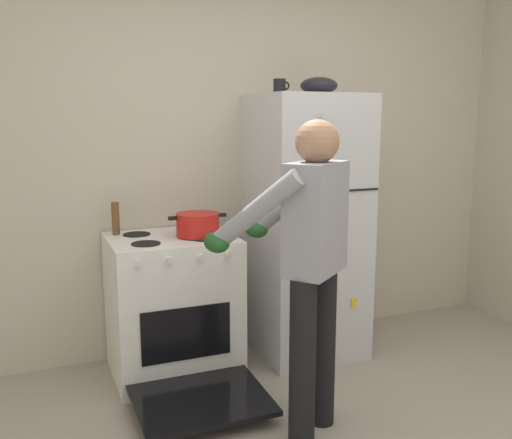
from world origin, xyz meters
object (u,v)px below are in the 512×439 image
object	(u,v)px
pepper_mill	(116,218)
refrigerator	(306,226)
person_cook	(307,252)
red_pot	(198,224)
stove_range	(173,307)
mixing_bowl	(319,86)
coffee_mug	(280,86)

from	to	relation	value
pepper_mill	refrigerator	bearing A→B (deg)	-9.23
person_cook	red_pot	distance (m)	0.95
stove_range	person_cook	bearing A→B (deg)	-64.53
person_cook	mixing_bowl	bearing A→B (deg)	59.51
person_cook	red_pot	xyz separation A→B (m)	(-0.29, 0.91, -0.00)
mixing_bowl	person_cook	bearing A→B (deg)	-120.49
pepper_mill	stove_range	bearing A→B (deg)	-35.97
refrigerator	coffee_mug	size ratio (longest dim) A/B	15.68
stove_range	person_cook	distance (m)	1.17
refrigerator	pepper_mill	bearing A→B (deg)	170.77
refrigerator	stove_range	distance (m)	1.03
mixing_bowl	pepper_mill	bearing A→B (deg)	171.34
coffee_mug	mixing_bowl	xyz separation A→B (m)	(0.26, -0.05, 0.01)
red_pot	mixing_bowl	size ratio (longest dim) A/B	1.50
red_pot	pepper_mill	bearing A→B (deg)	151.48
red_pot	pepper_mill	xyz separation A→B (m)	(-0.46, 0.25, 0.03)
refrigerator	red_pot	world-z (taller)	refrigerator
person_cook	coffee_mug	xyz separation A→B (m)	(0.31, 1.01, 0.84)
pepper_mill	mixing_bowl	distance (m)	1.56
coffee_mug	red_pot	bearing A→B (deg)	-170.46
red_pot	coffee_mug	distance (m)	1.04
pepper_mill	red_pot	bearing A→B (deg)	-28.52
pepper_mill	mixing_bowl	world-z (taller)	mixing_bowl
stove_range	coffee_mug	world-z (taller)	coffee_mug
refrigerator	coffee_mug	distance (m)	0.94
refrigerator	pepper_mill	world-z (taller)	refrigerator
refrigerator	red_pot	size ratio (longest dim) A/B	4.80
refrigerator	stove_range	world-z (taller)	refrigerator
coffee_mug	pepper_mill	size ratio (longest dim) A/B	0.56
coffee_mug	person_cook	bearing A→B (deg)	-106.92
refrigerator	coffee_mug	bearing A→B (deg)	164.17
refrigerator	person_cook	bearing A→B (deg)	-116.81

